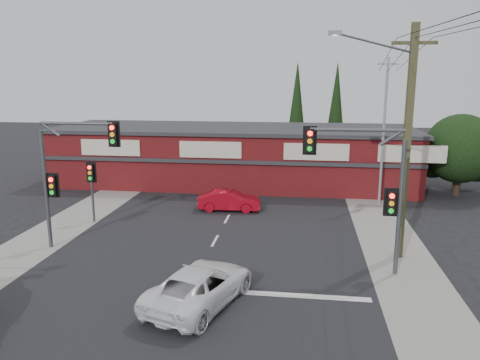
# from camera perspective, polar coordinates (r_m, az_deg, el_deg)

# --- Properties ---
(ground) EXTENTS (120.00, 120.00, 0.00)m
(ground) POSITION_cam_1_polar(r_m,az_deg,el_deg) (19.57, -5.23, -11.24)
(ground) COLOR black
(ground) RESTS_ON ground
(road_strip) EXTENTS (14.00, 70.00, 0.01)m
(road_strip) POSITION_cam_1_polar(r_m,az_deg,el_deg) (24.13, -2.57, -6.53)
(road_strip) COLOR black
(road_strip) RESTS_ON ground
(verge_left) EXTENTS (3.00, 70.00, 0.02)m
(verge_left) POSITION_cam_1_polar(r_m,az_deg,el_deg) (26.93, -20.75, -5.31)
(verge_left) COLOR gray
(verge_left) RESTS_ON ground
(verge_right) EXTENTS (3.00, 70.00, 0.02)m
(verge_right) POSITION_cam_1_polar(r_m,az_deg,el_deg) (24.17, 17.83, -7.10)
(verge_right) COLOR gray
(verge_right) RESTS_ON ground
(stop_line) EXTENTS (6.50, 0.35, 0.01)m
(stop_line) POSITION_cam_1_polar(r_m,az_deg,el_deg) (17.78, 5.03, -13.74)
(stop_line) COLOR silver
(stop_line) RESTS_ON ground
(white_suv) EXTENTS (3.72, 5.42, 1.38)m
(white_suv) POSITION_cam_1_polar(r_m,az_deg,el_deg) (16.89, -4.87, -12.68)
(white_suv) COLOR white
(white_suv) RESTS_ON ground
(red_sedan) EXTENTS (3.78, 1.48, 1.23)m
(red_sedan) POSITION_cam_1_polar(r_m,az_deg,el_deg) (28.05, -1.31, -2.51)
(red_sedan) COLOR #AA0A18
(red_sedan) RESTS_ON ground
(lane_dashes) EXTENTS (0.12, 30.77, 0.01)m
(lane_dashes) POSITION_cam_1_polar(r_m,az_deg,el_deg) (16.59, -7.96, -15.84)
(lane_dashes) COLOR silver
(lane_dashes) RESTS_ON ground
(shop_building) EXTENTS (27.30, 8.40, 4.22)m
(shop_building) POSITION_cam_1_polar(r_m,az_deg,el_deg) (35.28, -0.72, 3.12)
(shop_building) COLOR #4F0F12
(shop_building) RESTS_ON ground
(tree_cluster) EXTENTS (5.90, 5.10, 5.50)m
(tree_cluster) POSITION_cam_1_polar(r_m,az_deg,el_deg) (34.89, 25.30, 3.09)
(tree_cluster) COLOR #2D2116
(tree_cluster) RESTS_ON ground
(conifer_near) EXTENTS (1.80, 1.80, 9.25)m
(conifer_near) POSITION_cam_1_polar(r_m,az_deg,el_deg) (41.52, 6.94, 9.08)
(conifer_near) COLOR #2D2116
(conifer_near) RESTS_ON ground
(conifer_far) EXTENTS (1.80, 1.80, 9.25)m
(conifer_far) POSITION_cam_1_polar(r_m,az_deg,el_deg) (43.61, 11.65, 9.07)
(conifer_far) COLOR #2D2116
(conifer_far) RESTS_ON ground
(traffic_mast_left) EXTENTS (3.77, 0.27, 5.97)m
(traffic_mast_left) POSITION_cam_1_polar(r_m,az_deg,el_deg) (22.48, -20.44, 1.62)
(traffic_mast_left) COLOR #47494C
(traffic_mast_left) RESTS_ON ground
(traffic_mast_right) EXTENTS (3.96, 0.27, 5.97)m
(traffic_mast_right) POSITION_cam_1_polar(r_m,az_deg,el_deg) (19.05, 15.79, 0.16)
(traffic_mast_right) COLOR #47494C
(traffic_mast_right) RESTS_ON ground
(pedestal_signal) EXTENTS (0.55, 0.27, 3.38)m
(pedestal_signal) POSITION_cam_1_polar(r_m,az_deg,el_deg) (26.61, -17.66, 0.05)
(pedestal_signal) COLOR #47494C
(pedestal_signal) RESTS_ON ground
(utility_pole) EXTENTS (4.38, 0.59, 10.00)m
(utility_pole) POSITION_cam_1_polar(r_m,az_deg,el_deg) (21.01, 19.36, 5.05)
(utility_pole) COLOR #4C492B
(utility_pole) RESTS_ON ground
(steel_pole) EXTENTS (1.20, 0.16, 9.00)m
(steel_pole) POSITION_cam_1_polar(r_m,az_deg,el_deg) (30.01, 17.11, 5.88)
(steel_pole) COLOR gray
(steel_pole) RESTS_ON ground
(power_lines) EXTENTS (2.01, 29.00, 1.22)m
(power_lines) POSITION_cam_1_polar(r_m,az_deg,el_deg) (15.64, 24.79, 15.74)
(power_lines) COLOR black
(power_lines) RESTS_ON ground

